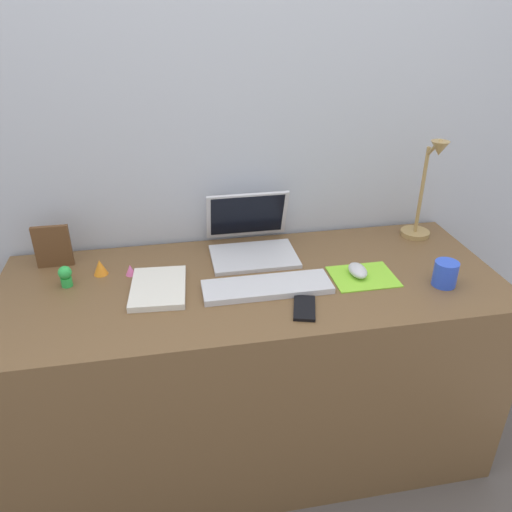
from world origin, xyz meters
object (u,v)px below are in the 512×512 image
object	(u,v)px
mouse	(358,270)
notebook_pad	(158,288)
laptop	(251,238)
cell_phone	(304,308)
toy_figurine_orange	(100,267)
desk_lamp	(426,193)
keyboard	(267,287)
toy_figurine_green	(65,276)
coffee_mug	(445,274)
picture_frame	(53,246)
toy_figurine_pink	(130,270)

from	to	relation	value
mouse	notebook_pad	size ratio (longest dim) A/B	0.40
laptop	cell_phone	distance (m)	0.42
mouse	toy_figurine_orange	world-z (taller)	toy_figurine_orange
desk_lamp	toy_figurine_orange	xyz separation A→B (m)	(-1.17, -0.06, -0.16)
toy_figurine_orange	laptop	bearing A→B (deg)	8.48
keyboard	desk_lamp	size ratio (longest dim) A/B	1.04
toy_figurine_green	laptop	bearing A→B (deg)	12.27
coffee_mug	toy_figurine_orange	bearing A→B (deg)	165.91
mouse	notebook_pad	distance (m)	0.65
toy_figurine_green	keyboard	bearing A→B (deg)	-12.66
picture_frame	toy_figurine_green	bearing A→B (deg)	-69.06
notebook_pad	toy_figurine_orange	size ratio (longest dim) A/B	4.51
coffee_mug	toy_figurine_pink	xyz separation A→B (m)	(-1.00, 0.25, -0.02)
mouse	toy_figurine_green	bearing A→B (deg)	173.23
desk_lamp	cell_phone	bearing A→B (deg)	-145.17
cell_phone	toy_figurine_orange	size ratio (longest dim) A/B	2.41
picture_frame	toy_figurine_pink	size ratio (longest dim) A/B	4.03
desk_lamp	picture_frame	world-z (taller)	desk_lamp
toy_figurine_pink	desk_lamp	bearing A→B (deg)	4.38
mouse	cell_phone	xyz separation A→B (m)	(-0.23, -0.16, -0.02)
desk_lamp	picture_frame	xyz separation A→B (m)	(-1.33, 0.03, -0.11)
desk_lamp	keyboard	bearing A→B (deg)	-158.20
notebook_pad	keyboard	bearing A→B (deg)	-5.51
cell_phone	notebook_pad	bearing A→B (deg)	172.04
toy_figurine_green	picture_frame	bearing A→B (deg)	110.94
cell_phone	toy_figurine_orange	bearing A→B (deg)	167.64
toy_figurine_orange	toy_figurine_green	size ratio (longest dim) A/B	0.75
toy_figurine_orange	toy_figurine_green	distance (m)	0.12
cell_phone	picture_frame	bearing A→B (deg)	167.42
toy_figurine_orange	picture_frame	bearing A→B (deg)	150.74
mouse	desk_lamp	world-z (taller)	desk_lamp
toy_figurine_green	toy_figurine_pink	world-z (taller)	toy_figurine_green
laptop	coffee_mug	bearing A→B (deg)	-31.77
mouse	toy_figurine_green	world-z (taller)	toy_figurine_green
cell_phone	desk_lamp	bearing A→B (deg)	50.67
desk_lamp	coffee_mug	world-z (taller)	desk_lamp
toy_figurine_green	toy_figurine_pink	size ratio (longest dim) A/B	1.90
notebook_pad	picture_frame	distance (m)	0.42
notebook_pad	toy_figurine_green	xyz separation A→B (m)	(-0.29, 0.08, 0.03)
notebook_pad	coffee_mug	size ratio (longest dim) A/B	2.89
mouse	coffee_mug	world-z (taller)	coffee_mug
mouse	cell_phone	distance (m)	0.28
desk_lamp	mouse	bearing A→B (deg)	-145.46
keyboard	picture_frame	world-z (taller)	picture_frame
keyboard	notebook_pad	xyz separation A→B (m)	(-0.34, 0.06, 0.00)
laptop	picture_frame	distance (m)	0.68
mouse	toy_figurine_pink	size ratio (longest dim) A/B	2.58
desk_lamp	toy_figurine_pink	xyz separation A→B (m)	(-1.08, -0.08, -0.17)
keyboard	mouse	world-z (taller)	mouse
desk_lamp	picture_frame	bearing A→B (deg)	178.79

